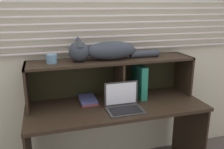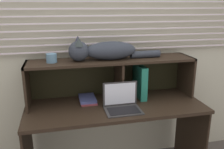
# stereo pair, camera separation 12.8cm
# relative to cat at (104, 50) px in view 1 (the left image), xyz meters

# --- Properties ---
(back_panel_with_blinds) EXTENTS (4.40, 0.08, 2.50)m
(back_panel_with_blinds) POSITION_rel_cat_xyz_m (0.08, 0.21, 0.02)
(back_panel_with_blinds) COLOR beige
(back_panel_with_blinds) RESTS_ON ground
(desk) EXTENTS (1.59, 0.63, 0.76)m
(desk) POSITION_rel_cat_xyz_m (0.08, -0.14, -0.62)
(desk) COLOR black
(desk) RESTS_ON ground
(hutch_shelf_unit) EXTENTS (1.54, 0.32, 0.39)m
(hutch_shelf_unit) POSITION_rel_cat_xyz_m (0.09, 0.03, -0.19)
(hutch_shelf_unit) COLOR black
(hutch_shelf_unit) RESTS_ON desk
(cat) EXTENTS (0.85, 0.19, 0.22)m
(cat) POSITION_rel_cat_xyz_m (0.00, 0.00, 0.00)
(cat) COLOR #2C323B
(cat) RESTS_ON hutch_shelf_unit
(laptop) EXTENTS (0.31, 0.22, 0.23)m
(laptop) POSITION_rel_cat_xyz_m (0.11, -0.25, -0.43)
(laptop) COLOR #303030
(laptop) RESTS_ON desk
(binder_upright) EXTENTS (0.06, 0.27, 0.32)m
(binder_upright) POSITION_rel_cat_xyz_m (0.35, -0.00, -0.32)
(binder_upright) COLOR #1F7861
(binder_upright) RESTS_ON desk
(book_stack) EXTENTS (0.15, 0.25, 0.04)m
(book_stack) POSITION_rel_cat_xyz_m (-0.16, 0.00, -0.46)
(book_stack) COLOR brown
(book_stack) RESTS_ON desk
(small_basket) EXTENTS (0.09, 0.09, 0.08)m
(small_basket) POSITION_rel_cat_xyz_m (-0.46, -0.00, -0.05)
(small_basket) COLOR #55809A
(small_basket) RESTS_ON hutch_shelf_unit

